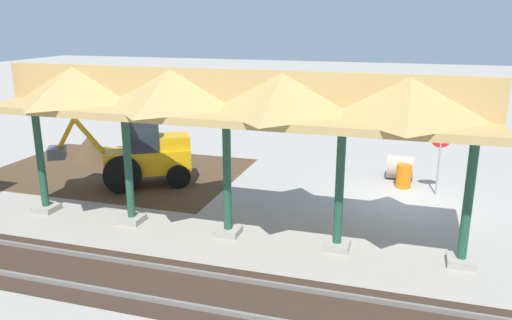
% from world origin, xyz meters
% --- Properties ---
extents(ground_plane, '(120.00, 120.00, 0.00)m').
position_xyz_m(ground_plane, '(0.00, 0.00, 0.00)').
color(ground_plane, '#9E998E').
extents(dirt_work_zone, '(10.34, 7.00, 0.01)m').
position_xyz_m(dirt_work_zone, '(11.72, -0.08, 0.00)').
color(dirt_work_zone, '#4C3823').
rests_on(dirt_work_zone, ground).
extents(platform_canopy, '(14.18, 3.20, 4.90)m').
position_xyz_m(platform_canopy, '(4.99, 4.62, 4.16)').
color(platform_canopy, '#9E998E').
rests_on(platform_canopy, ground).
extents(stop_sign, '(0.75, 0.17, 2.53)m').
position_xyz_m(stop_sign, '(-1.09, -0.97, 1.83)').
color(stop_sign, gray).
rests_on(stop_sign, ground).
extents(backhoe, '(4.94, 3.67, 2.82)m').
position_xyz_m(backhoe, '(9.68, 1.20, 1.27)').
color(backhoe, orange).
rests_on(backhoe, ground).
extents(dirt_mound, '(3.97, 3.97, 2.24)m').
position_xyz_m(dirt_mound, '(13.89, -1.29, 0.00)').
color(dirt_mound, '#4C3823').
rests_on(dirt_mound, ground).
extents(concrete_pipe, '(1.04, 1.02, 0.99)m').
position_xyz_m(concrete_pipe, '(0.24, -2.53, 0.50)').
color(concrete_pipe, '#9E9384').
rests_on(concrete_pipe, ground).
extents(traffic_barrel, '(0.56, 0.56, 0.90)m').
position_xyz_m(traffic_barrel, '(0.09, -1.45, 0.45)').
color(traffic_barrel, orange).
rests_on(traffic_barrel, ground).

